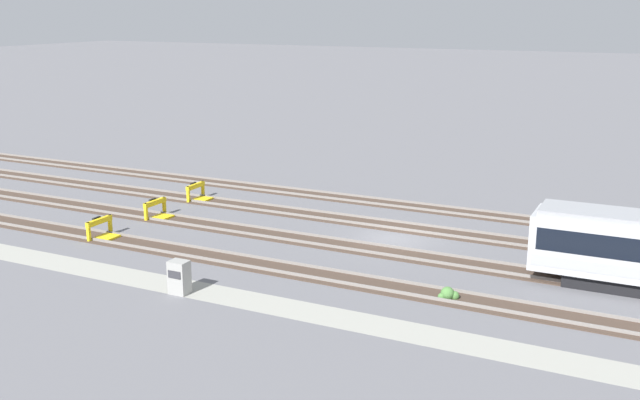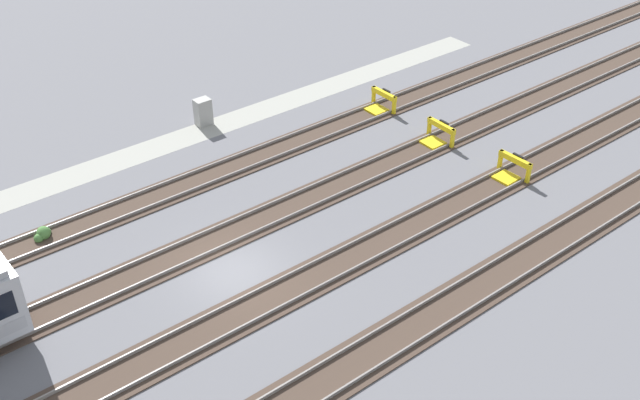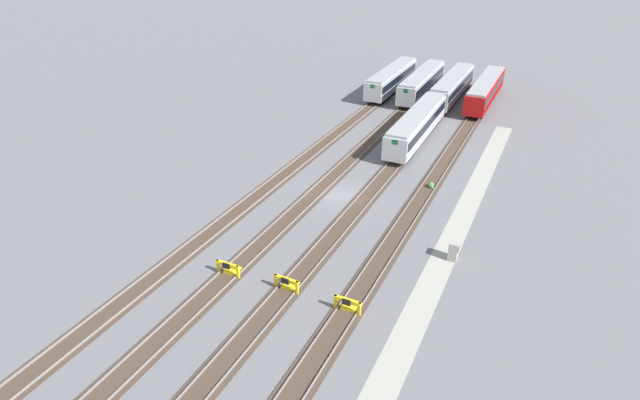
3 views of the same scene
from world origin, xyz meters
The scene contains 11 objects.
ground_plane centered at (0.00, 0.00, 0.00)m, with size 400.00×400.00×0.00m, color slate.
service_walkway centered at (0.00, -11.74, 0.00)m, with size 54.00×2.00×0.01m, color #9E9E93.
rail_track_nearest centered at (0.00, -7.34, 0.04)m, with size 90.00×2.24×0.21m.
rail_track_near_inner centered at (0.00, -2.45, 0.04)m, with size 90.00×2.24×0.21m.
rail_track_middle centered at (0.00, 2.45, 0.04)m, with size 90.00×2.24×0.21m.
rail_track_far_inner centered at (0.00, 7.34, 0.04)m, with size 90.00×2.24×0.21m.
bumper_stop_nearest_track centered at (-15.20, -7.34, 0.51)m, with size 1.35×2.00×1.22m.
bumper_stop_near_inner_track centered at (-15.03, -2.45, 0.51)m, with size 1.35×2.00×1.22m.
bumper_stop_middle_track centered at (-15.39, 2.45, 0.51)m, with size 1.36×2.01×1.22m.
electrical_cabinet centered at (-5.95, -12.42, 0.80)m, with size 0.90×0.73×1.60m.
weed_clump centered at (5.58, -7.55, 0.24)m, with size 0.92×0.70×0.64m.
Camera 1 is at (14.57, -39.02, 13.03)m, focal length 42.00 mm.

